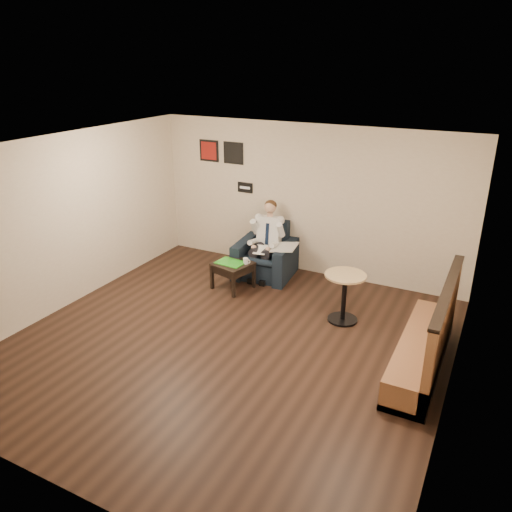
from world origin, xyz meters
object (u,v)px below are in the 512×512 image
at_px(armchair, 265,251).
at_px(side_table, 233,276).
at_px(seated_man, 263,244).
at_px(green_folder, 231,263).
at_px(banquette, 425,327).
at_px(coffee_mug, 246,261).
at_px(cafe_table, 344,298).
at_px(smartphone, 242,261).

bearing_deg(armchair, side_table, -114.55).
xyz_separation_m(seated_man, green_folder, (-0.31, -0.65, -0.18)).
xyz_separation_m(side_table, banquette, (3.44, -0.96, 0.36)).
bearing_deg(green_folder, coffee_mug, 19.54).
bearing_deg(cafe_table, smartphone, 168.98).
relative_size(armchair, side_table, 1.71).
distance_m(armchair, seated_man, 0.22).
height_order(armchair, coffee_mug, armchair).
bearing_deg(cafe_table, green_folder, 174.00).
bearing_deg(banquette, seated_man, 153.13).
height_order(seated_man, banquette, seated_man).
bearing_deg(armchair, cafe_table, -33.93).
xyz_separation_m(side_table, green_folder, (-0.04, -0.01, 0.25)).
bearing_deg(coffee_mug, banquette, -17.90).
height_order(smartphone, cafe_table, cafe_table).
xyz_separation_m(seated_man, smartphone, (-0.18, -0.49, -0.18)).
height_order(coffee_mug, banquette, banquette).
height_order(smartphone, banquette, banquette).
bearing_deg(banquette, green_folder, 164.75).
relative_size(smartphone, cafe_table, 0.19).
xyz_separation_m(coffee_mug, banquette, (3.21, -1.04, 0.06)).
bearing_deg(side_table, cafe_table, -6.46).
bearing_deg(smartphone, seated_man, 93.47).
xyz_separation_m(banquette, cafe_table, (-1.31, 0.72, -0.20)).
height_order(side_table, banquette, banquette).
relative_size(seated_man, banquette, 0.57).
distance_m(seated_man, coffee_mug, 0.58).
distance_m(smartphone, banquette, 3.52).
height_order(coffee_mug, cafe_table, cafe_table).
bearing_deg(coffee_mug, seated_man, 84.19).
height_order(armchair, green_folder, armchair).
bearing_deg(cafe_table, side_table, 173.54).
relative_size(side_table, green_folder, 1.22).
relative_size(coffee_mug, banquette, 0.04).
relative_size(coffee_mug, cafe_table, 0.13).
height_order(banquette, cafe_table, banquette).
bearing_deg(side_table, seated_man, 66.52).
bearing_deg(banquette, coffee_mug, 162.10).
height_order(green_folder, smartphone, green_folder).
distance_m(seated_man, side_table, 0.82).
bearing_deg(green_folder, seated_man, 64.26).
xyz_separation_m(armchair, seated_man, (0.01, -0.13, 0.18)).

